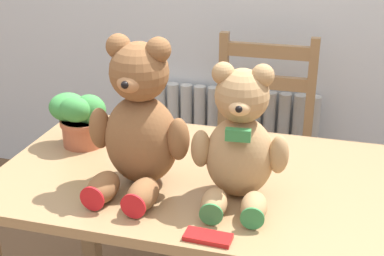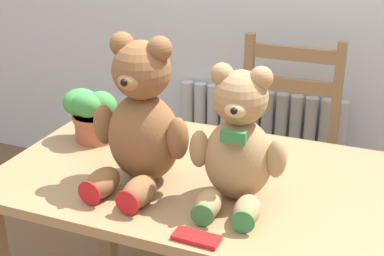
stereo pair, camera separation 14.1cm
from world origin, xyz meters
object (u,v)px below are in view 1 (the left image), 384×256
Objects in this scene: chocolate_bar at (208,237)px; wooden_chair_behind at (259,146)px; teddy_bear_right at (240,143)px; teddy_bear_left at (139,124)px; potted_plant at (80,116)px.

wooden_chair_behind is at bearing 92.30° from chocolate_bar.
teddy_bear_right is at bearing 82.38° from chocolate_bar.
chocolate_bar is (0.05, -1.12, 0.28)m from wooden_chair_behind.
wooden_chair_behind reaches higher than chocolate_bar.
teddy_bear_right is at bearing -176.69° from teddy_bear_left.
chocolate_bar is (-0.03, -0.22, -0.15)m from teddy_bear_right.
teddy_bear_right is at bearing -19.10° from potted_plant.
potted_plant is 1.67× the size of chocolate_bar.
teddy_bear_right is (0.28, 0.00, -0.02)m from teddy_bear_left.
teddy_bear_right is 3.26× the size of chocolate_bar.
teddy_bear_left reaches higher than potted_plant.
teddy_bear_right reaches higher than chocolate_bar.
potted_plant is 0.67m from chocolate_bar.
teddy_bear_left is (-0.20, -0.91, 0.45)m from wooden_chair_behind.
potted_plant is at bearing 142.15° from chocolate_bar.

